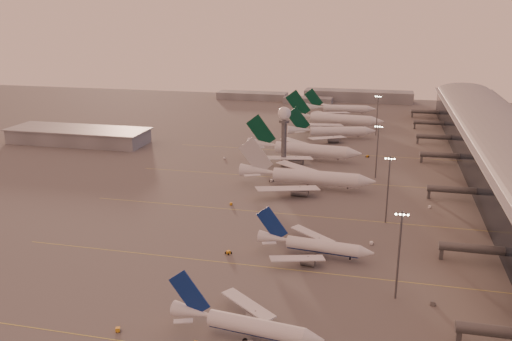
# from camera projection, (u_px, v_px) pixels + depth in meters

# --- Properties ---
(ground) EXTENTS (700.00, 700.00, 0.00)m
(ground) POSITION_uv_depth(u_px,v_px,m) (191.00, 275.00, 158.41)
(ground) COLOR #514F4F
(ground) RESTS_ON ground
(taxiway_markings) EXTENTS (180.00, 185.25, 0.02)m
(taxiway_markings) POSITION_uv_depth(u_px,v_px,m) (317.00, 216.00, 203.97)
(taxiway_markings) COLOR #D6CC4B
(taxiway_markings) RESTS_ON ground
(hangar) EXTENTS (82.00, 27.00, 8.50)m
(hangar) POSITION_uv_depth(u_px,v_px,m) (78.00, 136.00, 314.37)
(hangar) COLOR slate
(hangar) RESTS_ON ground
(radar_tower) EXTENTS (6.40, 6.40, 31.10)m
(radar_tower) POSITION_uv_depth(u_px,v_px,m) (284.00, 124.00, 263.23)
(radar_tower) COLOR #505257
(radar_tower) RESTS_ON ground
(mast_a) EXTENTS (3.60, 0.56, 25.00)m
(mast_a) POSITION_uv_depth(u_px,v_px,m) (399.00, 252.00, 141.62)
(mast_a) COLOR #505257
(mast_a) RESTS_ON ground
(mast_b) EXTENTS (3.60, 0.56, 25.00)m
(mast_b) POSITION_uv_depth(u_px,v_px,m) (388.00, 187.00, 193.57)
(mast_b) COLOR #505257
(mast_b) RESTS_ON ground
(mast_c) EXTENTS (3.60, 0.56, 25.00)m
(mast_c) POSITION_uv_depth(u_px,v_px,m) (377.00, 149.00, 245.97)
(mast_c) COLOR #505257
(mast_c) RESTS_ON ground
(mast_d) EXTENTS (3.60, 0.56, 25.00)m
(mast_d) POSITION_uv_depth(u_px,v_px,m) (377.00, 113.00, 330.34)
(mast_d) COLOR #505257
(mast_d) RESTS_ON ground
(distant_horizon) EXTENTS (165.00, 37.50, 9.00)m
(distant_horizon) POSITION_uv_depth(u_px,v_px,m) (325.00, 96.00, 459.91)
(distant_horizon) COLOR slate
(distant_horizon) RESTS_ON ground
(narrowbody_near) EXTENTS (38.70, 30.73, 15.14)m
(narrowbody_near) POSITION_uv_depth(u_px,v_px,m) (245.00, 327.00, 126.74)
(narrowbody_near) COLOR white
(narrowbody_near) RESTS_ON ground
(narrowbody_mid) EXTENTS (37.86, 30.09, 14.80)m
(narrowbody_mid) POSITION_uv_depth(u_px,v_px,m) (314.00, 247.00, 169.72)
(narrowbody_mid) COLOR white
(narrowbody_mid) RESTS_ON ground
(widebody_white) EXTENTS (60.31, 48.27, 21.20)m
(widebody_white) POSITION_uv_depth(u_px,v_px,m) (307.00, 180.00, 234.79)
(widebody_white) COLOR white
(widebody_white) RESTS_ON ground
(greentail_a) EXTENTS (61.31, 49.30, 22.28)m
(greentail_a) POSITION_uv_depth(u_px,v_px,m) (303.00, 152.00, 279.66)
(greentail_a) COLOR white
(greentail_a) RESTS_ON ground
(greentail_b) EXTENTS (52.94, 42.27, 19.54)m
(greentail_b) POSITION_uv_depth(u_px,v_px,m) (332.00, 133.00, 324.58)
(greentail_b) COLOR white
(greentail_b) RESTS_ON ground
(greentail_c) EXTENTS (65.32, 52.53, 23.74)m
(greentail_c) POSITION_uv_depth(u_px,v_px,m) (334.00, 121.00, 356.09)
(greentail_c) COLOR white
(greentail_c) RESTS_ON ground
(greentail_d) EXTENTS (52.59, 42.31, 19.10)m
(greentail_d) POSITION_uv_depth(u_px,v_px,m) (340.00, 110.00, 399.83)
(greentail_d) COLOR white
(greentail_d) RESTS_ON ground
(gsv_truck_a) EXTENTS (6.03, 3.99, 2.29)m
(gsv_truck_a) POSITION_uv_depth(u_px,v_px,m) (120.00, 327.00, 130.08)
(gsv_truck_a) COLOR orange
(gsv_truck_a) RESTS_ON ground
(gsv_catering_a) EXTENTS (6.05, 3.54, 4.65)m
(gsv_catering_a) POSITION_uv_depth(u_px,v_px,m) (434.00, 297.00, 141.36)
(gsv_catering_a) COLOR #55585A
(gsv_catering_a) RESTS_ON ground
(gsv_tug_mid) EXTENTS (4.28, 3.80, 1.05)m
(gsv_tug_mid) POSITION_uv_depth(u_px,v_px,m) (228.00, 252.00, 171.71)
(gsv_tug_mid) COLOR orange
(gsv_tug_mid) RESTS_ON ground
(gsv_truck_b) EXTENTS (5.81, 3.64, 2.21)m
(gsv_truck_b) POSITION_uv_depth(u_px,v_px,m) (373.00, 242.00, 178.37)
(gsv_truck_b) COLOR white
(gsv_truck_b) RESTS_ON ground
(gsv_truck_c) EXTENTS (5.60, 2.89, 2.15)m
(gsv_truck_c) POSITION_uv_depth(u_px,v_px,m) (232.00, 203.00, 214.54)
(gsv_truck_c) COLOR orange
(gsv_truck_c) RESTS_ON ground
(gsv_catering_b) EXTENTS (5.12, 3.61, 3.85)m
(gsv_catering_b) POSITION_uv_depth(u_px,v_px,m) (430.00, 204.00, 210.98)
(gsv_catering_b) COLOR white
(gsv_catering_b) RESTS_ON ground
(gsv_tug_far) EXTENTS (3.05, 3.95, 1.00)m
(gsv_tug_far) POSITION_uv_depth(u_px,v_px,m) (271.00, 181.00, 243.87)
(gsv_tug_far) COLOR white
(gsv_tug_far) RESTS_ON ground
(gsv_truck_d) EXTENTS (2.74, 4.91, 1.87)m
(gsv_truck_d) POSITION_uv_depth(u_px,v_px,m) (225.00, 157.00, 281.53)
(gsv_truck_d) COLOR white
(gsv_truck_d) RESTS_ON ground
(gsv_tug_hangar) EXTENTS (3.91, 2.81, 1.01)m
(gsv_tug_hangar) POSITION_uv_depth(u_px,v_px,m) (367.00, 156.00, 284.49)
(gsv_tug_hangar) COLOR orange
(gsv_tug_hangar) RESTS_ON ground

